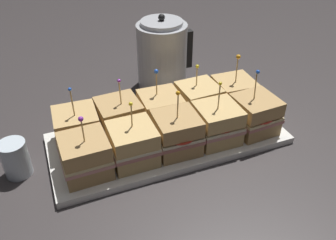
% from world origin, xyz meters
% --- Properties ---
extents(ground_plane, '(6.00, 6.00, 0.00)m').
position_xyz_m(ground_plane, '(0.00, 0.00, 0.00)').
color(ground_plane, '#383333').
extents(serving_platter, '(0.59, 0.25, 0.02)m').
position_xyz_m(serving_platter, '(0.00, 0.00, 0.01)').
color(serving_platter, white).
rests_on(serving_platter, ground_plane).
extents(sandwich_front_far_left, '(0.11, 0.11, 0.15)m').
position_xyz_m(sandwich_front_far_left, '(-0.22, -0.05, 0.06)').
color(sandwich_front_far_left, tan).
rests_on(sandwich_front_far_left, serving_platter).
extents(sandwich_front_left, '(0.11, 0.11, 0.16)m').
position_xyz_m(sandwich_front_left, '(-0.11, -0.05, 0.06)').
color(sandwich_front_left, tan).
rests_on(sandwich_front_left, serving_platter).
extents(sandwich_front_center, '(0.11, 0.11, 0.17)m').
position_xyz_m(sandwich_front_center, '(-0.00, -0.05, 0.07)').
color(sandwich_front_center, tan).
rests_on(sandwich_front_center, serving_platter).
extents(sandwich_front_right, '(0.11, 0.11, 0.17)m').
position_xyz_m(sandwich_front_right, '(0.11, -0.06, 0.07)').
color(sandwich_front_right, tan).
rests_on(sandwich_front_right, serving_platter).
extents(sandwich_front_far_right, '(0.11, 0.11, 0.17)m').
position_xyz_m(sandwich_front_far_right, '(0.22, -0.06, 0.07)').
color(sandwich_front_far_right, tan).
rests_on(sandwich_front_far_right, serving_platter).
extents(sandwich_back_far_left, '(0.11, 0.11, 0.16)m').
position_xyz_m(sandwich_back_far_left, '(-0.22, 0.06, 0.06)').
color(sandwich_back_far_left, tan).
rests_on(sandwich_back_far_left, serving_platter).
extents(sandwich_back_left, '(0.11, 0.11, 0.16)m').
position_xyz_m(sandwich_back_left, '(-0.11, 0.06, 0.07)').
color(sandwich_back_left, tan).
rests_on(sandwich_back_left, serving_platter).
extents(sandwich_back_center, '(0.11, 0.11, 0.16)m').
position_xyz_m(sandwich_back_center, '(0.00, 0.05, 0.06)').
color(sandwich_back_center, tan).
rests_on(sandwich_back_center, serving_platter).
extents(sandwich_back_right, '(0.11, 0.11, 0.15)m').
position_xyz_m(sandwich_back_right, '(0.11, 0.05, 0.07)').
color(sandwich_back_right, tan).
rests_on(sandwich_back_right, serving_platter).
extents(sandwich_back_far_right, '(0.11, 0.11, 0.17)m').
position_xyz_m(sandwich_back_far_right, '(0.22, 0.05, 0.06)').
color(sandwich_back_far_right, tan).
rests_on(sandwich_back_far_right, serving_platter).
extents(kettle_steel, '(0.18, 0.15, 0.23)m').
position_xyz_m(kettle_steel, '(0.09, 0.28, 0.11)').
color(kettle_steel, '#B7BABF').
rests_on(kettle_steel, ground_plane).
extents(drinking_glass, '(0.06, 0.06, 0.09)m').
position_xyz_m(drinking_glass, '(-0.36, 0.02, 0.04)').
color(drinking_glass, silver).
rests_on(drinking_glass, ground_plane).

